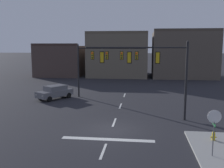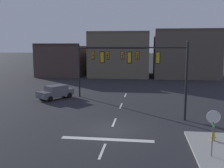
{
  "view_description": "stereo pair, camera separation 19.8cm",
  "coord_description": "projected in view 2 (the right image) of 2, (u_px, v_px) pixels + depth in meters",
  "views": [
    {
      "loc": [
        2.31,
        -18.79,
        6.37
      ],
      "look_at": [
        -0.23,
        2.37,
        3.19
      ],
      "focal_mm": 41.52,
      "sensor_mm": 36.0,
      "label": 1
    },
    {
      "loc": [
        2.51,
        -18.77,
        6.37
      ],
      "look_at": [
        -0.23,
        2.37,
        3.19
      ],
      "focal_mm": 41.52,
      "sensor_mm": 36.0,
      "label": 2
    }
  ],
  "objects": [
    {
      "name": "signal_mast_far_side",
      "position": [
        102.0,
        60.0,
        31.3
      ],
      "size": [
        8.33,
        0.57,
        6.56
      ],
      "color": "black",
      "rests_on": "ground"
    },
    {
      "name": "ground_plane",
      "position": [
        111.0,
        130.0,
        19.67
      ],
      "size": [
        400.0,
        400.0,
        0.0
      ],
      "primitive_type": "plane",
      "color": "#232328"
    },
    {
      "name": "car_lot_nearside",
      "position": [
        56.0,
        92.0,
        31.11
      ],
      "size": [
        3.86,
        4.69,
        1.61
      ],
      "color": "slate",
      "rests_on": "ground"
    },
    {
      "name": "fire_hydrant",
      "position": [
        213.0,
        138.0,
        17.07
      ],
      "size": [
        0.4,
        0.3,
        0.75
      ],
      "color": "gold",
      "rests_on": "ground"
    },
    {
      "name": "stop_bar_paint",
      "position": [
        107.0,
        139.0,
        17.71
      ],
      "size": [
        6.4,
        0.5,
        0.01
      ],
      "primitive_type": "cube",
      "color": "silver",
      "rests_on": "ground"
    },
    {
      "name": "lane_centreline",
      "position": [
        114.0,
        122.0,
        21.63
      ],
      "size": [
        0.16,
        26.4,
        0.01
      ],
      "color": "silver",
      "rests_on": "ground"
    },
    {
      "name": "building_row",
      "position": [
        129.0,
        56.0,
        54.15
      ],
      "size": [
        36.06,
        12.28,
        9.43
      ],
      "color": "#473833",
      "rests_on": "ground"
    },
    {
      "name": "stop_sign",
      "position": [
        213.0,
        122.0,
        14.37
      ],
      "size": [
        0.76,
        0.64,
        2.83
      ],
      "color": "#56565B",
      "rests_on": "ground"
    },
    {
      "name": "signal_mast_near_side",
      "position": [
        152.0,
        65.0,
        22.11
      ],
      "size": [
        8.78,
        0.76,
        6.73
      ],
      "color": "black",
      "rests_on": "ground"
    }
  ]
}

